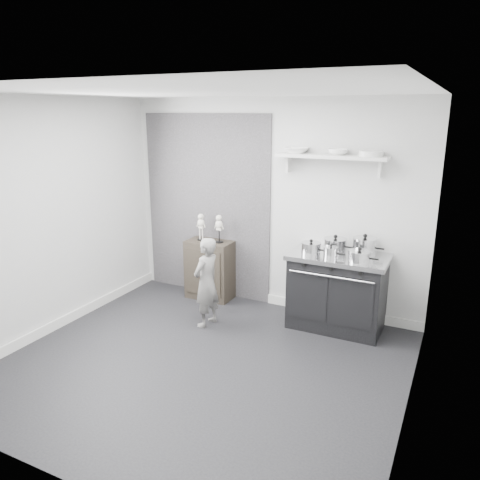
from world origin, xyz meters
name	(u,v)px	position (x,y,z in m)	size (l,w,h in m)	color
ground	(202,364)	(0.00, 0.00, 0.00)	(4.00, 4.00, 0.00)	black
room_shell	(198,205)	(-0.09, 0.15, 1.64)	(4.02, 3.62, 2.71)	beige
wall_shelf	(331,157)	(0.80, 1.68, 2.01)	(1.30, 0.26, 0.24)	silver
stove	(337,291)	(1.01, 1.48, 0.46)	(1.14, 0.71, 0.91)	black
side_cabinet	(210,269)	(-0.81, 1.61, 0.41)	(0.63, 0.37, 0.82)	black
child	(206,282)	(-0.41, 0.82, 0.55)	(0.40, 0.26, 1.10)	slate
pot_front_left	(311,248)	(0.70, 1.35, 0.98)	(0.32, 0.23, 0.18)	#BDBDBF
pot_back_left	(335,245)	(0.93, 1.58, 0.99)	(0.36, 0.28, 0.21)	#BDBDBF
pot_back_right	(364,246)	(1.27, 1.60, 1.01)	(0.36, 0.28, 0.25)	#BDBDBF
pot_front_right	(359,256)	(1.28, 1.29, 0.98)	(0.33, 0.25, 0.17)	#BDBDBF
pot_front_center	(331,252)	(0.95, 1.32, 0.98)	(0.25, 0.17, 0.15)	#BDBDBF
skeleton_full	(201,225)	(-0.94, 1.61, 1.03)	(0.12, 0.08, 0.42)	beige
skeleton_torso	(219,227)	(-0.66, 1.61, 1.04)	(0.12, 0.08, 0.44)	beige
bowl_large	(296,150)	(0.37, 1.67, 2.07)	(0.28, 0.28, 0.07)	white
bowl_small	(338,152)	(0.88, 1.67, 2.07)	(0.22, 0.22, 0.07)	white
plate_stack	(371,154)	(1.25, 1.67, 2.07)	(0.27, 0.27, 0.06)	silver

